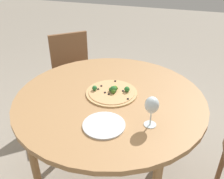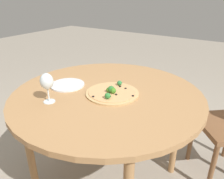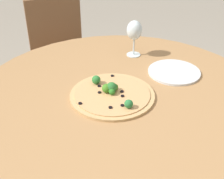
# 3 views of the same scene
# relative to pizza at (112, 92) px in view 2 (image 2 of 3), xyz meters

# --- Properties ---
(dining_table) EXTENTS (1.22, 1.22, 0.78)m
(dining_table) POSITION_rel_pizza_xyz_m (0.04, -0.00, -0.08)
(dining_table) COLOR #A87A4C
(dining_table) RESTS_ON ground_plane
(pizza) EXTENTS (0.34, 0.34, 0.06)m
(pizza) POSITION_rel_pizza_xyz_m (0.00, 0.00, 0.00)
(pizza) COLOR tan
(pizza) RESTS_ON dining_table
(wine_glass) EXTENTS (0.08, 0.08, 0.18)m
(wine_glass) POSITION_rel_pizza_xyz_m (0.25, 0.29, 0.12)
(wine_glass) COLOR silver
(wine_glass) RESTS_ON dining_table
(plate_near) EXTENTS (0.23, 0.23, 0.01)m
(plate_near) POSITION_rel_pizza_xyz_m (0.33, 0.06, -0.01)
(plate_near) COLOR silver
(plate_near) RESTS_ON dining_table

